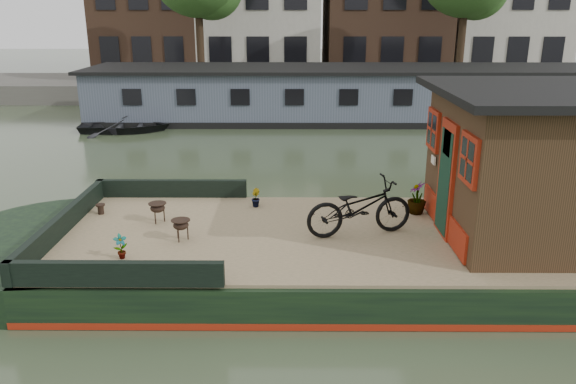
{
  "coord_description": "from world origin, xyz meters",
  "views": [
    {
      "loc": [
        -2.09,
        -8.76,
        4.19
      ],
      "look_at": [
        -2.16,
        0.5,
        1.21
      ],
      "focal_mm": 35.0,
      "sensor_mm": 36.0,
      "label": 1
    }
  ],
  "objects_px": {
    "brazier_front": "(181,230)",
    "bicycle": "(359,207)",
    "potted_plant_a": "(121,247)",
    "brazier_rear": "(158,213)",
    "cabin": "(557,163)",
    "dinghy": "(125,122)"
  },
  "relations": [
    {
      "from": "brazier_front",
      "to": "bicycle",
      "type": "bearing_deg",
      "value": 5.41
    },
    {
      "from": "potted_plant_a",
      "to": "brazier_rear",
      "type": "distance_m",
      "value": 1.56
    },
    {
      "from": "cabin",
      "to": "dinghy",
      "type": "distance_m",
      "value": 15.58
    },
    {
      "from": "potted_plant_a",
      "to": "brazier_rear",
      "type": "xyz_separation_m",
      "value": [
        0.2,
        1.55,
        -0.02
      ]
    },
    {
      "from": "brazier_front",
      "to": "dinghy",
      "type": "xyz_separation_m",
      "value": [
        -4.33,
        11.82,
        -0.49
      ]
    },
    {
      "from": "bicycle",
      "to": "brazier_front",
      "type": "distance_m",
      "value": 2.94
    },
    {
      "from": "cabin",
      "to": "brazier_rear",
      "type": "bearing_deg",
      "value": 175.72
    },
    {
      "from": "potted_plant_a",
      "to": "brazier_front",
      "type": "distance_m",
      "value": 1.06
    },
    {
      "from": "bicycle",
      "to": "potted_plant_a",
      "type": "bearing_deg",
      "value": 90.6
    },
    {
      "from": "bicycle",
      "to": "potted_plant_a",
      "type": "height_order",
      "value": "bicycle"
    },
    {
      "from": "cabin",
      "to": "bicycle",
      "type": "bearing_deg",
      "value": -179.23
    },
    {
      "from": "dinghy",
      "to": "bicycle",
      "type": "bearing_deg",
      "value": -154.14
    },
    {
      "from": "potted_plant_a",
      "to": "dinghy",
      "type": "relative_size",
      "value": 0.12
    },
    {
      "from": "brazier_front",
      "to": "dinghy",
      "type": "relative_size",
      "value": 0.11
    },
    {
      "from": "brazier_rear",
      "to": "potted_plant_a",
      "type": "bearing_deg",
      "value": -97.47
    },
    {
      "from": "cabin",
      "to": "bicycle",
      "type": "height_order",
      "value": "cabin"
    },
    {
      "from": "cabin",
      "to": "bicycle",
      "type": "relative_size",
      "value": 2.21
    },
    {
      "from": "bicycle",
      "to": "brazier_front",
      "type": "bearing_deg",
      "value": 80.67
    },
    {
      "from": "potted_plant_a",
      "to": "cabin",
      "type": "bearing_deg",
      "value": 8.74
    },
    {
      "from": "potted_plant_a",
      "to": "dinghy",
      "type": "height_order",
      "value": "potted_plant_a"
    },
    {
      "from": "cabin",
      "to": "potted_plant_a",
      "type": "relative_size",
      "value": 10.26
    },
    {
      "from": "cabin",
      "to": "bicycle",
      "type": "distance_m",
      "value": 3.25
    }
  ]
}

